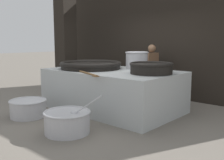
{
  "coord_description": "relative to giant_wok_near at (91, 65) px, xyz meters",
  "views": [
    {
      "loc": [
        4.09,
        -4.59,
        1.63
      ],
      "look_at": [
        0.0,
        0.0,
        0.71
      ],
      "focal_mm": 42.0,
      "sensor_mm": 36.0,
      "label": 1
    }
  ],
  "objects": [
    {
      "name": "support_pillar",
      "position": [
        -2.05,
        0.86,
        0.77
      ],
      "size": [
        0.51,
        0.51,
        3.61
      ],
      "primitive_type": "cube",
      "color": "black",
      "rests_on": "ground_plane"
    },
    {
      "name": "prep_bowl_vegetables",
      "position": [
        1.12,
        -1.66,
        -0.82
      ],
      "size": [
        1.05,
        0.84,
        0.74
      ],
      "color": "#B7B7BC",
      "rests_on": "ground_plane"
    },
    {
      "name": "back_wall",
      "position": [
        0.61,
        2.27,
        0.77
      ],
      "size": [
        7.28,
        0.24,
        3.61
      ],
      "primitive_type": "cube",
      "color": "black",
      "rests_on": "ground_plane"
    },
    {
      "name": "hearth_platform",
      "position": [
        0.61,
        0.11,
        -0.56
      ],
      "size": [
        3.12,
        1.87,
        0.95
      ],
      "color": "#B2B7B7",
      "rests_on": "ground_plane"
    },
    {
      "name": "stock_pot",
      "position": [
        0.86,
        0.74,
        0.13
      ],
      "size": [
        0.58,
        0.58,
        0.42
      ],
      "color": "#B7B7BC",
      "rests_on": "hearth_platform"
    },
    {
      "name": "giant_wok_far",
      "position": [
        1.68,
        0.15,
        0.04
      ],
      "size": [
        0.92,
        0.92,
        0.24
      ],
      "color": "black",
      "rests_on": "hearth_platform"
    },
    {
      "name": "ground_plane",
      "position": [
        0.61,
        0.11,
        -1.04
      ],
      "size": [
        60.0,
        60.0,
        0.0
      ],
      "primitive_type": "plane",
      "color": "slate"
    },
    {
      "name": "prep_bowl_meat",
      "position": [
        -0.31,
        -1.58,
        -0.83
      ],
      "size": [
        0.8,
        0.8,
        0.37
      ],
      "color": "#B7B7BC",
      "rests_on": "ground_plane"
    },
    {
      "name": "cook",
      "position": [
        0.75,
        1.58,
        -0.21
      ],
      "size": [
        0.37,
        0.56,
        1.53
      ],
      "rotation": [
        0.0,
        0.0,
        3.09
      ],
      "color": "brown",
      "rests_on": "ground_plane"
    },
    {
      "name": "giant_wok_near",
      "position": [
        0.0,
        0.0,
        0.0
      ],
      "size": [
        1.53,
        1.53,
        0.18
      ],
      "color": "black",
      "rests_on": "hearth_platform"
    },
    {
      "name": "stirring_paddle",
      "position": [
        0.61,
        -0.75,
        -0.07
      ],
      "size": [
        1.3,
        0.56,
        0.04
      ],
      "rotation": [
        0.0,
        0.0,
        -0.37
      ],
      "color": "brown",
      "rests_on": "hearth_platform"
    }
  ]
}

